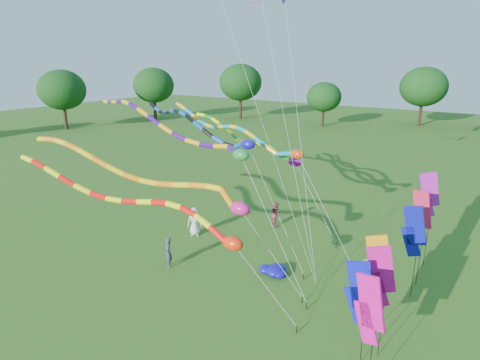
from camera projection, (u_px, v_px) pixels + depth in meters
The scene contains 19 objects.
ground at pixel (225, 313), 17.49m from camera, with size 160.00×160.00×0.00m, color #265A17.
tree_ring at pixel (339, 195), 15.93m from camera, with size 118.26×117.78×9.68m.
tube_kite_red at pixel (146, 206), 18.63m from camera, with size 15.12×2.07×6.33m.
tube_kite_orange at pixel (154, 178), 20.52m from camera, with size 16.31×2.22×6.97m.
tube_kite_purple at pixel (173, 128), 21.58m from camera, with size 16.33×3.22×8.93m.
tube_kite_blue at pixel (202, 127), 23.48m from camera, with size 13.56×3.62×8.25m.
tube_kite_cyan at pixel (243, 134), 23.49m from camera, with size 13.70×2.68×8.24m.
tube_kite_green at pixel (255, 143), 27.07m from camera, with size 12.84×3.60×7.13m.
banner_pole_magenta_b at pixel (380, 277), 14.10m from camera, with size 1.10×0.53×4.55m.
banner_pole_blue_b at pixel (413, 231), 17.82m from camera, with size 1.16×0.10×4.55m.
banner_pole_red at pixel (421, 215), 18.84m from camera, with size 1.10×0.54×4.87m.
banner_pole_magenta_a at pixel (369, 310), 12.61m from camera, with size 1.13×0.41×4.35m.
banner_pole_violet at pixel (428, 195), 20.38m from camera, with size 1.10×0.52×5.26m.
banner_pole_orange at pixel (378, 264), 15.68m from camera, with size 1.13×0.44×4.23m.
banner_pole_blue_a at pixel (360, 292), 13.95m from camera, with size 1.16×0.24×4.12m.
blue_nylon_heap at pixel (275, 267), 20.99m from camera, with size 1.27×1.10×0.43m.
person_a at pixel (195, 221), 25.01m from camera, with size 0.90×0.58×1.83m, color beige.
person_b at pixel (168, 252), 21.18m from camera, with size 0.61×0.40×1.66m, color #3C4454.
person_c at pixel (276, 214), 26.42m from camera, with size 0.77×0.60×1.59m, color #8D3348.
Camera 1 is at (8.84, -12.16, 10.69)m, focal length 30.00 mm.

